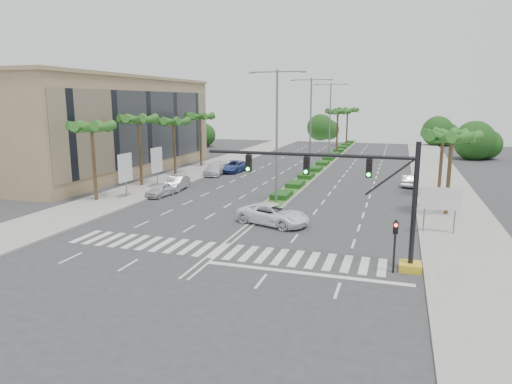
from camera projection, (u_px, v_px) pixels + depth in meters
ground at (219, 251)px, 28.86m from camera, size 160.00×160.00×0.00m
footpath_right at (448, 200)px, 43.07m from camera, size 6.00×120.00×0.15m
footpath_left at (161, 183)px, 52.03m from camera, size 6.00×120.00×0.15m
median at (328, 161)px, 70.93m from camera, size 2.20×75.00×0.20m
median_grass at (328, 160)px, 70.90m from camera, size 1.80×75.00×0.04m
building at (109, 127)px, 59.66m from camera, size 12.00×36.00×12.00m
signal_gantry at (372, 208)px, 25.45m from camera, size 12.60×1.20×7.20m
pedestrian_signal at (395, 237)px, 24.71m from camera, size 0.28×0.36×3.00m
direction_sign at (441, 201)px, 31.88m from camera, size 2.70×0.11×3.40m
billboard_near at (125, 168)px, 43.78m from camera, size 0.18×2.10×4.35m
billboard_far at (157, 160)px, 49.39m from camera, size 0.18×2.10×4.35m
palm_left_near at (92, 130)px, 41.77m from camera, size 4.57×4.68×7.55m
palm_left_mid at (139, 122)px, 49.17m from camera, size 4.57×4.68×7.95m
palm_left_far at (174, 124)px, 56.77m from camera, size 4.57×4.68×7.35m
palm_left_end at (200, 118)px, 64.17m from camera, size 4.57×4.68×7.75m
palm_right_near at (452, 140)px, 36.46m from camera, size 4.57×4.68×7.05m
palm_right_far at (443, 137)px, 44.00m from camera, size 4.57×4.68×6.75m
palm_median_a at (338, 113)px, 78.89m from camera, size 4.57×4.68×8.05m
palm_median_b at (348, 112)px, 92.92m from camera, size 4.57×4.68×8.05m
streetlight_near at (277, 129)px, 40.62m from camera, size 5.10×0.25×12.00m
streetlight_mid at (311, 122)px, 55.58m from camera, size 5.10×0.25×12.00m
streetlight_far at (330, 117)px, 70.54m from camera, size 5.10×0.25×12.00m
car_parked_a at (161, 190)px, 45.13m from camera, size 1.90×3.94×1.30m
car_parked_b at (176, 183)px, 48.28m from camera, size 2.01×4.61×1.47m
car_parked_c at (233, 166)px, 60.64m from camera, size 3.02×5.67×1.52m
car_parked_d at (215, 169)px, 58.21m from camera, size 2.74×5.40×1.50m
car_crossing at (273, 214)px, 34.87m from camera, size 6.23×4.31×1.58m
car_right at (409, 181)px, 50.42m from camera, size 1.85×4.01×1.27m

